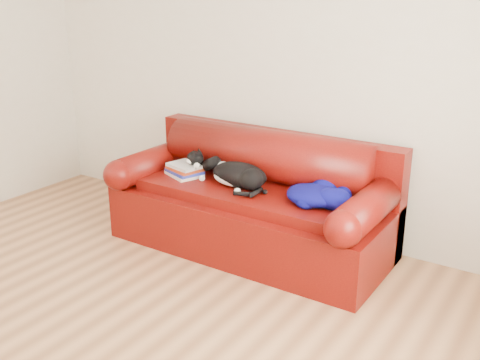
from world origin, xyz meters
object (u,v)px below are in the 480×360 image
(sofa_base, at_px, (250,219))
(book_stack, at_px, (185,170))
(cat, at_px, (238,175))
(blanket, at_px, (318,194))

(sofa_base, xyz_separation_m, book_stack, (-0.57, -0.07, 0.31))
(book_stack, bearing_deg, cat, 2.00)
(cat, relative_size, blanket, 1.13)
(sofa_base, bearing_deg, cat, -143.91)
(cat, bearing_deg, sofa_base, 57.94)
(book_stack, bearing_deg, sofa_base, 7.30)
(sofa_base, distance_m, cat, 0.36)
(book_stack, height_order, blanket, blanket)
(sofa_base, height_order, cat, cat)
(sofa_base, xyz_separation_m, cat, (-0.08, -0.06, 0.35))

